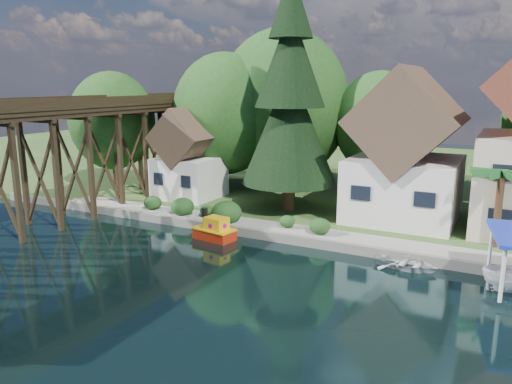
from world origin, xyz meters
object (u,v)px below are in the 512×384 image
at_px(trestle_bridge, 60,151).
at_px(conifer, 290,99).
at_px(boat_white_a, 406,262).
at_px(shed, 189,159).
at_px(house_left, 406,156).
at_px(tugboat, 215,230).
at_px(palm_tree, 502,176).

height_order(trestle_bridge, conifer, conifer).
bearing_deg(boat_white_a, shed, 78.41).
bearing_deg(conifer, house_left, 12.08).
distance_m(trestle_bridge, tugboat, 13.49).
bearing_deg(house_left, trestle_bridge, -154.79).
relative_size(house_left, tugboat, 3.59).
distance_m(trestle_bridge, palm_tree, 30.17).
relative_size(trestle_bridge, house_left, 4.01).
xyz_separation_m(shed, boat_white_a, (20.08, -7.45, -3.46)).
bearing_deg(house_left, shed, -175.23).
distance_m(house_left, palm_tree, 7.59).
relative_size(house_left, palm_tree, 2.18).
bearing_deg(shed, palm_tree, -6.02).
xyz_separation_m(house_left, boat_white_a, (2.08, -8.96, -4.77)).
relative_size(trestle_bridge, palm_tree, 8.72).
bearing_deg(house_left, conifer, -167.92).
bearing_deg(tugboat, conifer, 75.42).
xyz_separation_m(trestle_bridge, boat_white_a, (25.08, 1.87, -4.98)).
xyz_separation_m(palm_tree, boat_white_a, (-4.32, -4.88, -4.55)).
xyz_separation_m(tugboat, boat_white_a, (12.52, 0.54, -0.25)).
height_order(house_left, shed, house_left).
distance_m(shed, boat_white_a, 21.70).
distance_m(house_left, shed, 18.11).
relative_size(house_left, shed, 1.40).
distance_m(conifer, boat_white_a, 15.46).
bearing_deg(conifer, palm_tree, -8.70).
bearing_deg(house_left, boat_white_a, -76.91).
bearing_deg(palm_tree, shed, 173.98).
height_order(conifer, boat_white_a, conifer).
height_order(tugboat, boat_white_a, tugboat).
bearing_deg(conifer, shed, 178.18).
distance_m(trestle_bridge, conifer, 17.55).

